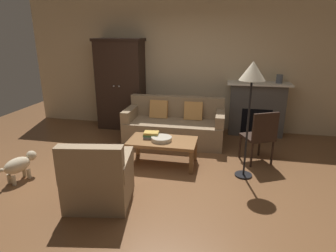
{
  "coord_description": "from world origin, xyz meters",
  "views": [
    {
      "loc": [
        0.91,
        -3.77,
        2.08
      ],
      "look_at": [
        -0.04,
        0.82,
        0.55
      ],
      "focal_mm": 30.61,
      "sensor_mm": 36.0,
      "label": 1
    }
  ],
  "objects": [
    {
      "name": "side_chair_wooden",
      "position": [
        1.5,
        0.82,
        0.51
      ],
      "size": [
        0.59,
        0.59,
        0.9
      ],
      "color": "black",
      "rests_on": "ground"
    },
    {
      "name": "back_wall",
      "position": [
        0.0,
        2.55,
        1.4
      ],
      "size": [
        7.2,
        0.1,
        2.8
      ],
      "primitive_type": "cube",
      "color": "beige",
      "rests_on": "ground"
    },
    {
      "name": "coffee_table",
      "position": [
        -0.06,
        0.47,
        0.37
      ],
      "size": [
        1.1,
        0.6,
        0.42
      ],
      "color": "olive",
      "rests_on": "ground"
    },
    {
      "name": "ground_plane",
      "position": [
        0.0,
        0.0,
        0.0
      ],
      "size": [
        9.6,
        9.6,
        0.0
      ],
      "primitive_type": "plane",
      "color": "brown"
    },
    {
      "name": "dog",
      "position": [
        -1.99,
        -0.49,
        0.25
      ],
      "size": [
        0.31,
        0.55,
        0.39
      ],
      "color": "beige",
      "rests_on": "ground"
    },
    {
      "name": "armchair_near_left",
      "position": [
        -0.59,
        -0.81,
        0.32
      ],
      "size": [
        0.89,
        0.89,
        0.88
      ],
      "color": "#997F60",
      "rests_on": "ground"
    },
    {
      "name": "mantel_vase_bronze",
      "position": [
        1.37,
        2.28,
        1.25
      ],
      "size": [
        0.13,
        0.13,
        0.26
      ],
      "primitive_type": "cylinder",
      "color": "olive",
      "rests_on": "fireplace"
    },
    {
      "name": "mantel_vase_slate",
      "position": [
        1.93,
        2.28,
        1.2
      ],
      "size": [
        0.13,
        0.13,
        0.17
      ],
      "primitive_type": "cylinder",
      "color": "#565B66",
      "rests_on": "fireplace"
    },
    {
      "name": "floor_lamp",
      "position": [
        1.24,
        0.31,
        1.49
      ],
      "size": [
        0.36,
        0.36,
        1.72
      ],
      "color": "black",
      "rests_on": "ground"
    },
    {
      "name": "fruit_bowl",
      "position": [
        -0.07,
        0.44,
        0.45
      ],
      "size": [
        0.33,
        0.33,
        0.06
      ],
      "primitive_type": "cylinder",
      "color": "beige",
      "rests_on": "coffee_table"
    },
    {
      "name": "armoire",
      "position": [
        -1.4,
        2.22,
        0.99
      ],
      "size": [
        1.06,
        0.57,
        1.97
      ],
      "color": "black",
      "rests_on": "ground"
    },
    {
      "name": "couch",
      "position": [
        -0.06,
        1.54,
        0.32
      ],
      "size": [
        1.93,
        0.87,
        0.86
      ],
      "color": "#937A5B",
      "rests_on": "ground"
    },
    {
      "name": "fireplace",
      "position": [
        1.55,
        2.3,
        0.57
      ],
      "size": [
        1.26,
        0.48,
        1.12
      ],
      "color": "#4C4947",
      "rests_on": "ground"
    },
    {
      "name": "book_stack",
      "position": [
        -0.26,
        0.53,
        0.47
      ],
      "size": [
        0.26,
        0.19,
        0.11
      ],
      "color": "gray",
      "rests_on": "coffee_table"
    }
  ]
}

